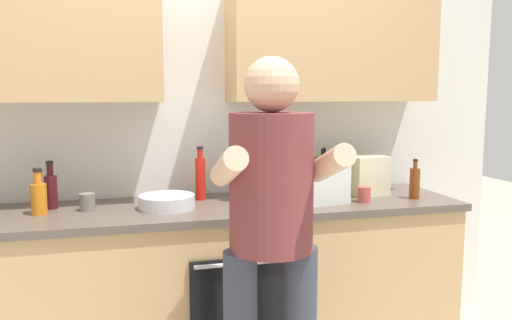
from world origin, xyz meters
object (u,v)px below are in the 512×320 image
at_px(mixing_bowl, 167,202).
at_px(grocery_bag_rice, 367,175).
at_px(cup_stoneware, 87,202).
at_px(bottle_hotsauce, 200,177).
at_px(bottle_soda, 241,177).
at_px(knife_block, 323,176).
at_px(cup_ceramic, 364,194).
at_px(bottle_wine, 51,190).
at_px(grocery_bag_produce, 322,184).
at_px(bottle_vinegar, 415,182).
at_px(person_standing, 271,224).
at_px(bottle_juice, 39,197).
at_px(bottle_syrup, 267,186).

relative_size(mixing_bowl, grocery_bag_rice, 1.26).
bearing_deg(cup_stoneware, bottle_hotsauce, 12.06).
distance_m(bottle_soda, knife_block, 0.54).
bearing_deg(mixing_bowl, cup_stoneware, 173.21).
relative_size(bottle_soda, mixing_bowl, 1.07).
bearing_deg(grocery_bag_rice, cup_ceramic, -120.33).
xyz_separation_m(bottle_wine, bottle_hotsauce, (0.78, 0.03, 0.03)).
relative_size(bottle_wine, grocery_bag_rice, 1.09).
bearing_deg(grocery_bag_produce, mixing_bowl, 175.44).
distance_m(bottle_hotsauce, bottle_vinegar, 1.21).
height_order(bottle_hotsauce, bottle_vinegar, bottle_hotsauce).
distance_m(cup_ceramic, cup_stoneware, 1.47).
bearing_deg(bottle_vinegar, grocery_bag_produce, 176.57).
height_order(cup_stoneware, grocery_bag_rice, grocery_bag_rice).
bearing_deg(bottle_wine, grocery_bag_rice, -1.82).
bearing_deg(bottle_vinegar, bottle_wine, 172.94).
xyz_separation_m(bottle_wine, grocery_bag_produce, (1.42, -0.21, 0.00)).
distance_m(bottle_wine, bottle_soda, 0.99).
height_order(person_standing, cup_ceramic, person_standing).
height_order(bottle_wine, cup_ceramic, bottle_wine).
xyz_separation_m(bottle_vinegar, knife_block, (-0.44, 0.28, 0.01)).
distance_m(bottle_soda, cup_stoneware, 0.81).
xyz_separation_m(cup_ceramic, mixing_bowl, (-1.06, 0.11, -0.01)).
bearing_deg(bottle_juice, bottle_vinegar, -3.53).
relative_size(bottle_syrup, bottle_juice, 0.96).
distance_m(bottle_juice, grocery_bag_produce, 1.46).
relative_size(person_standing, bottle_juice, 7.09).
relative_size(bottle_vinegar, knife_block, 0.83).
height_order(bottle_hotsauce, cup_stoneware, bottle_hotsauce).
bearing_deg(cup_stoneware, person_standing, -44.07).
height_order(bottle_syrup, mixing_bowl, bottle_syrup).
distance_m(cup_ceramic, knife_block, 0.33).
distance_m(person_standing, grocery_bag_rice, 1.13).
relative_size(bottle_wine, bottle_vinegar, 1.10).
height_order(bottle_hotsauce, grocery_bag_produce, bottle_hotsauce).
distance_m(bottle_hotsauce, grocery_bag_rice, 0.99).
relative_size(bottle_wine, bottle_hotsauce, 0.83).
distance_m(cup_stoneware, mixing_bowl, 0.40).
height_order(bottle_wine, bottle_soda, bottle_soda).
bearing_deg(bottle_soda, mixing_bowl, -170.68).
bearing_deg(bottle_juice, bottle_soda, 2.39).
height_order(bottle_soda, bottle_vinegar, bottle_soda).
bearing_deg(grocery_bag_produce, cup_ceramic, -11.69).
relative_size(bottle_hotsauce, grocery_bag_rice, 1.32).
xyz_separation_m(person_standing, cup_ceramic, (0.70, 0.58, -0.03)).
distance_m(bottle_soda, grocery_bag_produce, 0.45).
bearing_deg(bottle_wine, bottle_vinegar, -7.06).
xyz_separation_m(bottle_soda, grocery_bag_rice, (0.77, 0.02, -0.02)).
distance_m(bottle_juice, knife_block, 1.57).
relative_size(person_standing, bottle_vinegar, 7.20).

